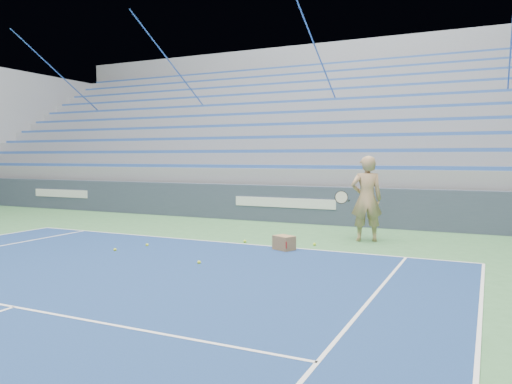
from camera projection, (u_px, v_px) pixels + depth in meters
sponsor_barrier at (286, 204)px, 14.99m from camera, size 30.00×0.32×1.10m
bleachers at (339, 147)px, 20.02m from camera, size 31.00×9.15×7.30m
tennis_player at (366, 199)px, 11.54m from camera, size 1.03×0.98×1.98m
ball_box at (284, 243)px, 10.46m from camera, size 0.50×0.46×0.31m
tennis_ball_0 at (314, 244)px, 11.01m from camera, size 0.07×0.07×0.07m
tennis_ball_1 at (147, 245)px, 10.91m from camera, size 0.07×0.07×0.07m
tennis_ball_2 at (115, 250)px, 10.34m from camera, size 0.07×0.07×0.07m
tennis_ball_3 at (199, 262)px, 9.10m from camera, size 0.07×0.07×0.07m
tennis_ball_4 at (245, 241)px, 11.39m from camera, size 0.07×0.07×0.07m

